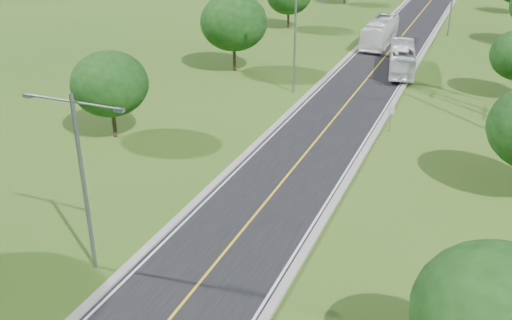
# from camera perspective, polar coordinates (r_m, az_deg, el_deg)

# --- Properties ---
(ground) EXTENTS (260.00, 260.00, 0.00)m
(ground) POSITION_cam_1_polar(r_m,az_deg,el_deg) (72.08, 12.34, 9.50)
(ground) COLOR #2C5417
(ground) RESTS_ON ground
(road) EXTENTS (8.00, 150.00, 0.06)m
(road) POSITION_cam_1_polar(r_m,az_deg,el_deg) (77.80, 13.23, 10.57)
(road) COLOR black
(road) RESTS_ON ground
(curb_left) EXTENTS (0.50, 150.00, 0.22)m
(curb_left) POSITION_cam_1_polar(r_m,az_deg,el_deg) (78.56, 10.15, 11.04)
(curb_left) COLOR gray
(curb_left) RESTS_ON ground
(curb_right) EXTENTS (0.50, 150.00, 0.22)m
(curb_right) POSITION_cam_1_polar(r_m,az_deg,el_deg) (77.23, 16.37, 10.18)
(curb_right) COLOR gray
(curb_right) RESTS_ON ground
(speed_limit_sign) EXTENTS (0.55, 0.09, 2.40)m
(speed_limit_sign) POSITION_cam_1_polar(r_m,az_deg,el_deg) (50.05, 13.32, 4.46)
(speed_limit_sign) COLOR slate
(speed_limit_sign) RESTS_ON ground
(streetlight_near_left) EXTENTS (5.90, 0.25, 10.00)m
(streetlight_near_left) POSITION_cam_1_polar(r_m,az_deg,el_deg) (30.24, -17.03, -0.96)
(streetlight_near_left) COLOR slate
(streetlight_near_left) RESTS_ON ground
(streetlight_mid_left) EXTENTS (5.90, 0.25, 10.00)m
(streetlight_mid_left) POSITION_cam_1_polar(r_m,az_deg,el_deg) (57.96, 3.92, 12.35)
(streetlight_mid_left) COLOR slate
(streetlight_mid_left) RESTS_ON ground
(tree_lb) EXTENTS (6.30, 6.30, 7.33)m
(tree_lb) POSITION_cam_1_polar(r_m,az_deg,el_deg) (48.23, -14.42, 7.40)
(tree_lb) COLOR black
(tree_lb) RESTS_ON ground
(tree_lc) EXTENTS (7.56, 7.56, 8.79)m
(tree_lc) POSITION_cam_1_polar(r_m,az_deg,el_deg) (65.86, -2.24, 13.60)
(tree_lc) COLOR black
(tree_lc) RESTS_ON ground
(tree_ra) EXTENTS (6.30, 6.30, 7.33)m
(tree_ra) POSITION_cam_1_polar(r_m,az_deg,el_deg) (23.31, 22.99, -14.23)
(tree_ra) COLOR black
(tree_ra) RESTS_ON ground
(bus_outbound) EXTENTS (4.49, 11.50, 3.13)m
(bus_outbound) POSITION_cam_1_polar(r_m,az_deg,el_deg) (68.11, 14.39, 9.82)
(bus_outbound) COLOR white
(bus_outbound) RESTS_ON road
(bus_inbound) EXTENTS (2.93, 12.32, 3.43)m
(bus_inbound) POSITION_cam_1_polar(r_m,az_deg,el_deg) (80.31, 12.31, 12.38)
(bus_inbound) COLOR white
(bus_inbound) RESTS_ON road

